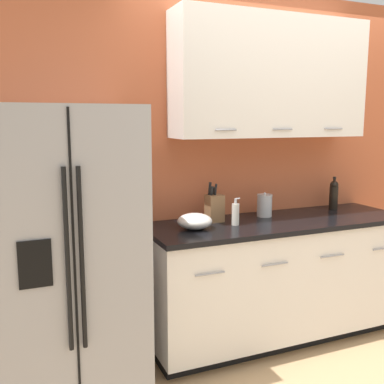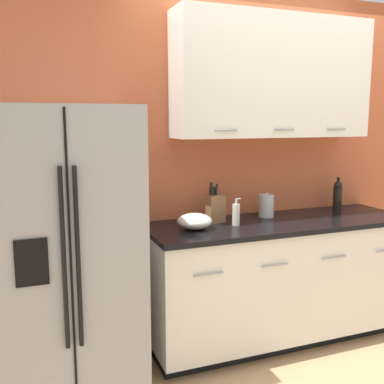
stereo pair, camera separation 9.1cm
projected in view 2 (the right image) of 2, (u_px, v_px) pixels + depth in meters
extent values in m
cube|color=#BC5B38|center=(276.00, 164.00, 3.60)|extent=(10.00, 0.05, 2.60)
cube|color=white|center=(273.00, 77.00, 3.26)|extent=(1.51, 0.32, 0.86)
cylinder|color=#99999E|center=(226.00, 130.00, 3.00)|extent=(0.16, 0.01, 0.01)
cylinder|color=#99999E|center=(284.00, 129.00, 3.16)|extent=(0.16, 0.01, 0.01)
cylinder|color=#99999E|center=(337.00, 129.00, 3.32)|extent=(0.16, 0.01, 0.01)
cube|color=black|center=(274.00, 330.00, 3.46)|extent=(1.93, 0.54, 0.09)
cube|color=white|center=(279.00, 277.00, 3.35)|extent=(1.97, 0.62, 0.80)
cube|color=black|center=(281.00, 223.00, 3.27)|extent=(1.99, 0.64, 0.03)
cylinder|color=#99999E|center=(209.00, 274.00, 2.77)|extent=(0.20, 0.01, 0.01)
cylinder|color=#99999E|center=(275.00, 265.00, 2.93)|extent=(0.20, 0.01, 0.01)
cylinder|color=#99999E|center=(334.00, 257.00, 3.10)|extent=(0.20, 0.01, 0.01)
cube|color=#9E9EA0|center=(64.00, 253.00, 2.67)|extent=(0.84, 0.78, 1.73)
cube|color=black|center=(71.00, 275.00, 2.30)|extent=(0.01, 0.01, 1.69)
cylinder|color=black|center=(64.00, 260.00, 2.26)|extent=(0.02, 0.02, 0.95)
cylinder|color=black|center=(78.00, 258.00, 2.29)|extent=(0.02, 0.02, 0.95)
cube|color=black|center=(32.00, 263.00, 2.22)|extent=(0.16, 0.01, 0.24)
cube|color=olive|center=(215.00, 208.00, 3.22)|extent=(0.11, 0.11, 0.19)
cylinder|color=black|center=(211.00, 189.00, 3.21)|extent=(0.02, 0.04, 0.09)
cylinder|color=black|center=(213.00, 191.00, 3.18)|extent=(0.02, 0.03, 0.07)
cylinder|color=black|center=(215.00, 191.00, 3.22)|extent=(0.02, 0.03, 0.06)
cylinder|color=black|center=(217.00, 190.00, 3.19)|extent=(0.02, 0.03, 0.08)
cylinder|color=black|center=(337.00, 198.00, 3.65)|extent=(0.07, 0.07, 0.19)
sphere|color=black|center=(338.00, 186.00, 3.63)|extent=(0.07, 0.07, 0.07)
cylinder|color=black|center=(338.00, 183.00, 3.63)|extent=(0.02, 0.02, 0.06)
cylinder|color=black|center=(338.00, 178.00, 3.62)|extent=(0.03, 0.03, 0.02)
cylinder|color=silver|center=(236.00, 215.00, 3.11)|extent=(0.05, 0.05, 0.15)
cylinder|color=#B2B2B5|center=(236.00, 201.00, 3.10)|extent=(0.02, 0.02, 0.04)
cylinder|color=#B2B2B5|center=(238.00, 199.00, 3.10)|extent=(0.03, 0.01, 0.01)
cylinder|color=#B7B7BA|center=(266.00, 207.00, 3.38)|extent=(0.11, 0.11, 0.16)
cylinder|color=#B7B7BA|center=(267.00, 196.00, 3.37)|extent=(0.12, 0.12, 0.01)
sphere|color=#B7B7BA|center=(267.00, 194.00, 3.37)|extent=(0.02, 0.02, 0.02)
ellipsoid|color=white|center=(195.00, 221.00, 3.02)|extent=(0.24, 0.24, 0.10)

